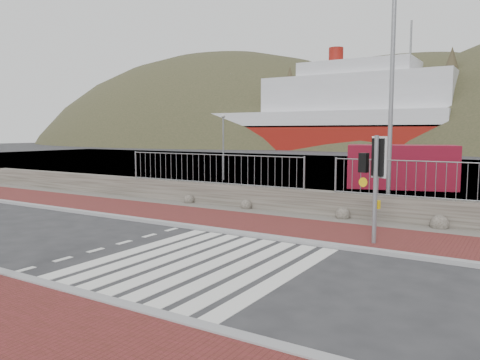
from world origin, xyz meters
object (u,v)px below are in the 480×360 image
Objects in this scene: traffic_signal_far at (375,166)px; streetlight at (396,79)px; shipping_container at (401,167)px; ferry at (320,118)px.

traffic_signal_far is 5.14m from streetlight.
streetlight is at bearing -68.76° from traffic_signal_far.
traffic_signal_far is 13.91m from shipping_container.
streetlight is 10.21m from shipping_container.
streetlight is 1.55× the size of shipping_container.
shipping_container is (-2.40, 13.67, -0.97)m from traffic_signal_far.
ferry is 65.62m from streetlight.
shipping_container is (25.16, -50.46, -4.20)m from ferry.
traffic_signal_far is (27.56, -64.13, -3.23)m from ferry.
traffic_signal_far is 0.34× the size of streetlight.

